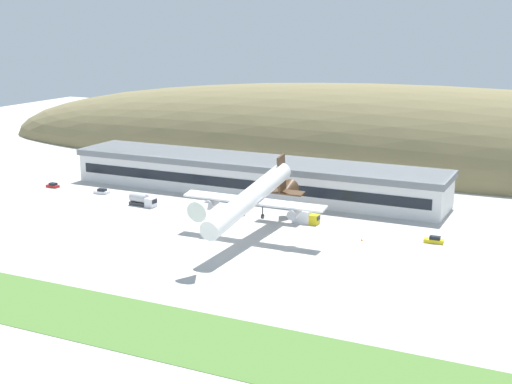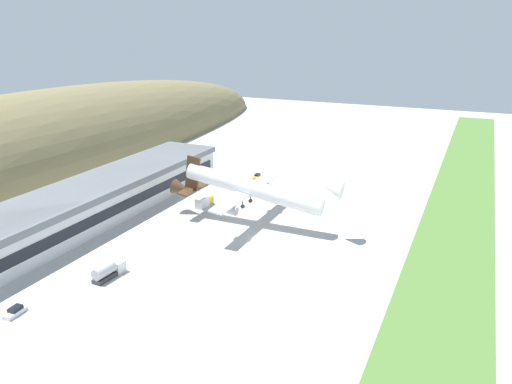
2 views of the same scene
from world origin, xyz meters
name	(u,v)px [view 2 (image 2 of 2)]	position (x,y,z in m)	size (l,w,h in m)	color
ground_plane	(255,239)	(0.00, 0.00, 0.00)	(457.63, 457.63, 0.00)	#B7B5AF
grass_strip_foreground	(448,274)	(0.00, -45.21, 0.04)	(411.86, 18.57, 0.08)	#4C7533
hill_backdrop	(31,168)	(23.98, 102.54, 0.00)	(349.66, 61.43, 55.55)	olive
terminal_building	(81,204)	(-10.04, 46.06, 5.69)	(112.37, 19.12, 10.04)	silver
cargo_airplane	(249,189)	(8.75, 5.72, 9.74)	(34.95, 48.94, 12.54)	white
service_car_1	(257,176)	(47.43, 20.86, 0.65)	(4.49, 1.98, 1.58)	gold
service_car_2	(15,311)	(-49.37, 26.21, 0.61)	(4.56, 2.20, 1.48)	silver
fuel_truck	(204,202)	(15.09, 23.42, 1.48)	(6.82, 2.62, 3.14)	gold
box_truck	(108,271)	(-30.96, 19.97, 1.55)	(8.07, 2.99, 3.34)	silver
traffic_cone_0	(253,192)	(32.13, 15.41, 0.28)	(0.52, 0.52, 0.58)	orange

